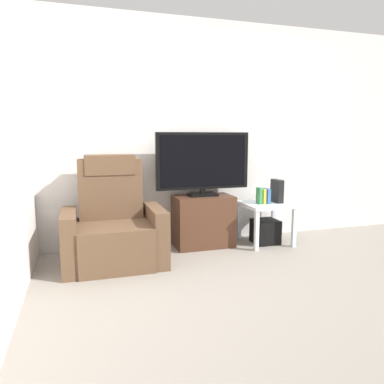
% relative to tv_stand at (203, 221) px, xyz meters
% --- Properties ---
extents(ground_plane, '(6.40, 6.40, 0.00)m').
position_rel_tv_stand_xyz_m(ground_plane, '(0.04, -0.87, -0.30)').
color(ground_plane, gray).
extents(wall_back, '(6.40, 0.06, 2.60)m').
position_rel_tv_stand_xyz_m(wall_back, '(0.04, 0.26, 1.00)').
color(wall_back, silver).
rests_on(wall_back, ground).
extents(wall_side, '(0.06, 4.48, 2.60)m').
position_rel_tv_stand_xyz_m(wall_side, '(-1.84, -0.87, 1.00)').
color(wall_side, silver).
rests_on(wall_side, ground).
extents(tv_stand, '(0.67, 0.41, 0.59)m').
position_rel_tv_stand_xyz_m(tv_stand, '(0.00, 0.00, 0.00)').
color(tv_stand, '#4C2D1E').
rests_on(tv_stand, ground).
extents(television, '(1.09, 0.20, 0.72)m').
position_rel_tv_stand_xyz_m(television, '(0.00, 0.02, 0.68)').
color(television, black).
rests_on(television, tv_stand).
extents(recliner_armchair, '(0.98, 0.78, 1.08)m').
position_rel_tv_stand_xyz_m(recliner_armchair, '(-1.05, -0.28, 0.08)').
color(recliner_armchair, brown).
rests_on(recliner_armchair, ground).
extents(side_table, '(0.54, 0.54, 0.49)m').
position_rel_tv_stand_xyz_m(side_table, '(0.75, -0.11, 0.11)').
color(side_table, silver).
rests_on(side_table, ground).
extents(subwoofer_box, '(0.28, 0.28, 0.28)m').
position_rel_tv_stand_xyz_m(subwoofer_box, '(0.75, -0.11, -0.15)').
color(subwoofer_box, black).
rests_on(subwoofer_box, ground).
extents(book_leftmost, '(0.04, 0.10, 0.19)m').
position_rel_tv_stand_xyz_m(book_leftmost, '(0.65, -0.13, 0.29)').
color(book_leftmost, '#388C4C').
rests_on(book_leftmost, side_table).
extents(book_middle, '(0.03, 0.12, 0.17)m').
position_rel_tv_stand_xyz_m(book_middle, '(0.69, -0.13, 0.28)').
color(book_middle, gold).
rests_on(book_middle, side_table).
extents(book_rightmost, '(0.04, 0.14, 0.18)m').
position_rel_tv_stand_xyz_m(book_rightmost, '(0.74, -0.13, 0.28)').
color(book_rightmost, '#3366B2').
rests_on(book_rightmost, side_table).
extents(game_console, '(0.07, 0.20, 0.27)m').
position_rel_tv_stand_xyz_m(game_console, '(0.89, -0.10, 0.33)').
color(game_console, black).
rests_on(game_console, side_table).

